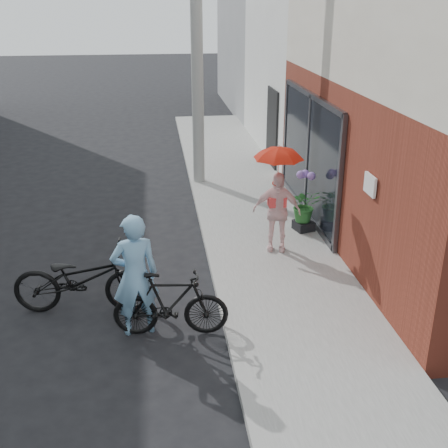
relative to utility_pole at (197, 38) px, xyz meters
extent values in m
plane|color=black|center=(-1.10, -6.00, -3.50)|extent=(80.00, 80.00, 0.00)
cube|color=gray|center=(1.00, -4.00, -3.44)|extent=(2.20, 24.00, 0.12)
cube|color=#9E9E99|center=(-0.16, -4.00, -3.44)|extent=(0.12, 24.00, 0.12)
cube|color=black|center=(2.06, -2.50, -2.14)|extent=(0.06, 3.80, 2.40)
cube|color=white|center=(2.06, -5.80, -1.68)|extent=(0.04, 0.40, 0.30)
cube|color=white|center=(6.10, 3.00, 0.00)|extent=(8.00, 6.00, 7.00)
cube|color=gray|center=(6.10, 10.00, 0.00)|extent=(8.00, 8.00, 7.00)
cylinder|color=#9E9E99|center=(0.00, 0.00, 0.00)|extent=(0.28, 0.28, 7.00)
imported|color=#71A5CA|center=(-1.42, -6.46, -2.62)|extent=(0.71, 0.53, 1.77)
imported|color=black|center=(-2.23, -5.79, -2.97)|extent=(2.09, 0.91, 1.07)
imported|color=black|center=(-0.95, -6.59, -3.02)|extent=(1.63, 0.61, 0.96)
imported|color=#FFD6D5|center=(1.03, -4.23, -2.65)|extent=(0.91, 0.55, 1.45)
imported|color=red|center=(1.03, -4.23, -1.56)|extent=(0.83, 0.83, 0.73)
cube|color=black|center=(1.77, -3.42, -3.29)|extent=(0.43, 0.43, 0.18)
imported|color=#29682B|center=(1.77, -3.42, -2.86)|extent=(0.60, 0.52, 0.67)
camera|label=1|loc=(-1.07, -13.33, 0.91)|focal=45.00mm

